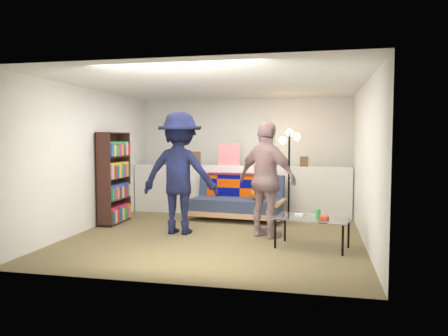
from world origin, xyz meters
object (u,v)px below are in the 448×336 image
object	(u,v)px
futon_sofa	(238,201)
floor_lamp	(289,155)
coffee_table	(313,220)
person_left	(180,173)
bookshelf	(114,181)
person_right	(267,179)

from	to	relation	value
futon_sofa	floor_lamp	distance (m)	1.31
coffee_table	person_left	world-z (taller)	person_left
coffee_table	floor_lamp	bearing A→B (deg)	102.40
bookshelf	floor_lamp	xyz separation A→B (m)	(3.11, 1.06, 0.45)
futon_sofa	coffee_table	bearing A→B (deg)	-53.50
futon_sofa	person_left	xyz separation A→B (m)	(-0.72, -1.38, 0.63)
bookshelf	coffee_table	world-z (taller)	bookshelf
floor_lamp	futon_sofa	bearing A→B (deg)	-165.56
bookshelf	floor_lamp	distance (m)	3.32
futon_sofa	person_left	bearing A→B (deg)	-117.68
bookshelf	coffee_table	bearing A→B (deg)	-17.04
floor_lamp	person_right	size ratio (longest dim) A/B	0.95
bookshelf	person_right	xyz separation A→B (m)	(2.87, -0.55, 0.14)
futon_sofa	person_right	bearing A→B (deg)	-62.76
coffee_table	person_right	bearing A→B (deg)	142.33
person_right	bookshelf	bearing A→B (deg)	21.26
bookshelf	person_left	world-z (taller)	person_left
bookshelf	floor_lamp	size ratio (longest dim) A/B	0.96
floor_lamp	person_right	xyz separation A→B (m)	(-0.24, -1.61, -0.31)
coffee_table	bookshelf	bearing A→B (deg)	162.96
floor_lamp	coffee_table	bearing A→B (deg)	-77.60
coffee_table	futon_sofa	bearing A→B (deg)	126.50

